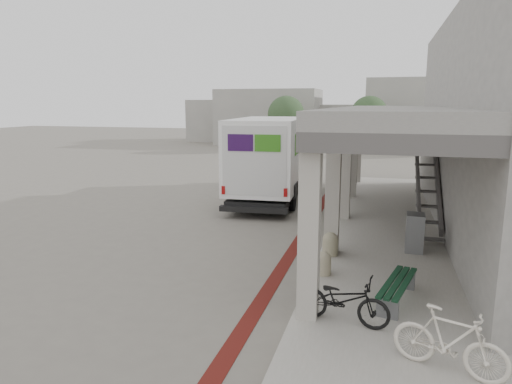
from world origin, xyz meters
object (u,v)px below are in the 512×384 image
(bench, at_px, (397,287))
(fedex_truck, at_px, (272,156))
(bicycle_cream, at_px, (450,341))
(utility_cabinet, at_px, (415,233))
(bicycle_black, at_px, (342,300))

(bench, bearing_deg, fedex_truck, 130.35)
(bench, distance_m, bicycle_cream, 2.50)
(fedex_truck, relative_size, utility_cabinet, 8.01)
(fedex_truck, distance_m, bicycle_cream, 13.83)
(fedex_truck, bearing_deg, bench, -67.16)
(bench, height_order, bicycle_cream, bicycle_cream)
(bench, relative_size, utility_cabinet, 1.88)
(utility_cabinet, xyz_separation_m, bicycle_cream, (0.16, -6.00, -0.01))
(fedex_truck, xyz_separation_m, bicycle_black, (4.09, -11.32, -1.30))
(bicycle_black, bearing_deg, bicycle_cream, -115.10)
(bench, relative_size, bicycle_cream, 1.16)
(bicycle_black, bearing_deg, bench, -30.14)
(bench, height_order, utility_cabinet, utility_cabinet)
(bicycle_cream, bearing_deg, fedex_truck, 45.32)
(utility_cabinet, relative_size, bicycle_black, 0.60)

